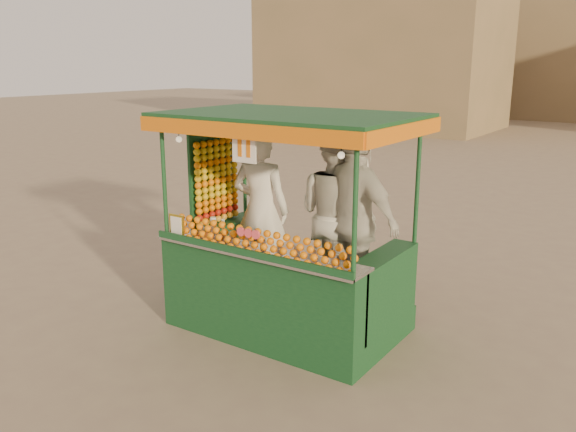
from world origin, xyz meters
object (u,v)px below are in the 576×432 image
Objects in this scene: vendor_right at (356,220)px; juice_cart at (278,262)px; vendor_left at (261,210)px; vendor_middle at (336,215)px.

juice_cart is at bearing 47.67° from vendor_right.
juice_cart is 1.39× the size of vendor_left.
vendor_right reaches higher than vendor_middle.
vendor_middle reaches higher than vendor_left.
juice_cart is 1.34× the size of vendor_middle.
vendor_middle is 0.99× the size of vendor_right.
vendor_left is 0.95× the size of vendor_right.
juice_cart reaches higher than vendor_left.
vendor_middle is (0.89, 0.18, 0.04)m from vendor_left.
vendor_left is 0.91m from vendor_middle.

